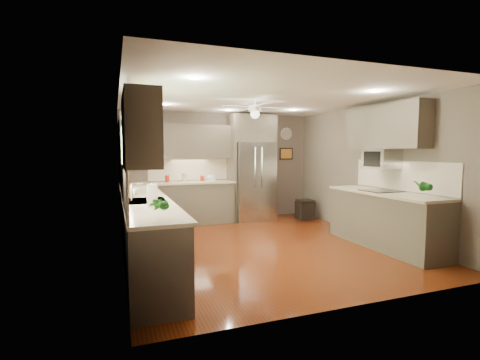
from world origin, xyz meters
TOP-DOWN VIEW (x-y plane):
  - floor at (0.00, 0.00)m, footprint 5.00×5.00m
  - ceiling at (0.00, 0.00)m, footprint 5.00×5.00m
  - wall_back at (0.00, 2.50)m, footprint 4.50×0.00m
  - wall_front at (0.00, -2.50)m, footprint 4.50×0.00m
  - wall_left at (-2.25, 0.00)m, footprint 0.00×5.00m
  - wall_right at (2.25, 0.00)m, footprint 0.00×5.00m
  - canister_a at (-1.27, 2.22)m, footprint 0.10×0.10m
  - canister_c at (-0.88, 2.24)m, footprint 0.14×0.14m
  - canister_d at (-0.49, 2.25)m, footprint 0.09×0.09m
  - soap_bottle at (-2.08, -0.07)m, footprint 0.10×0.10m
  - potted_plant_left at (-1.94, -1.90)m, footprint 0.18×0.14m
  - potted_plant_right at (1.90, -1.53)m, footprint 0.19×0.15m
  - bowl at (-0.28, 2.21)m, footprint 0.23×0.23m
  - left_run at (-1.95, 0.15)m, footprint 0.65×4.70m
  - back_run at (-0.72, 2.20)m, footprint 1.85×0.65m
  - uppers at (-0.74, 0.71)m, footprint 4.50×4.70m
  - window at (-2.22, -0.50)m, footprint 0.05×1.12m
  - sink at (-1.93, -0.50)m, footprint 0.50×0.70m
  - refrigerator at (0.70, 2.16)m, footprint 1.06×0.75m
  - right_run at (1.93, -0.80)m, footprint 0.70×2.20m
  - microwave at (2.03, -0.55)m, footprint 0.43×0.55m
  - ceiling_fan at (-0.00, 0.30)m, footprint 1.18×1.18m
  - recessed_lights at (-0.04, 0.40)m, footprint 2.84×3.14m
  - wall_clock at (1.75, 2.48)m, footprint 0.30×0.03m
  - framed_print at (1.75, 2.48)m, footprint 0.36×0.03m
  - stool at (1.86, 1.71)m, footprint 0.39×0.39m
  - paper_towel at (-1.93, -1.14)m, footprint 0.12×0.12m

SIDE VIEW (x-z plane):
  - floor at x=0.00m, z-range 0.00..0.00m
  - stool at x=1.86m, z-range 0.01..0.46m
  - left_run at x=-1.95m, z-range -0.24..1.21m
  - back_run at x=-0.72m, z-range -0.24..1.21m
  - right_run at x=1.93m, z-range -0.24..1.21m
  - sink at x=-1.93m, z-range 0.75..1.07m
  - bowl at x=-0.28m, z-range 0.94..0.99m
  - canister_d at x=-0.49m, z-range 0.94..1.06m
  - canister_a at x=-1.27m, z-range 0.95..1.09m
  - soap_bottle at x=-2.08m, z-range 0.94..1.11m
  - canister_c at x=-0.88m, z-range 0.93..1.13m
  - paper_towel at x=-1.93m, z-range 0.93..1.24m
  - potted_plant_left at x=-1.94m, z-range 0.94..1.23m
  - potted_plant_right at x=1.90m, z-range 0.94..1.27m
  - refrigerator at x=0.70m, z-range -0.04..2.41m
  - wall_back at x=0.00m, z-range -1.00..3.50m
  - wall_front at x=0.00m, z-range -1.00..3.50m
  - wall_left at x=-2.25m, z-range -1.25..3.75m
  - wall_right at x=2.25m, z-range -1.25..3.75m
  - microwave at x=2.03m, z-range 1.31..1.65m
  - framed_print at x=1.75m, z-range 1.40..1.70m
  - window at x=-2.22m, z-range 1.09..2.01m
  - uppers at x=-0.74m, z-range 1.39..2.35m
  - wall_clock at x=1.75m, z-range 1.90..2.20m
  - ceiling_fan at x=0.00m, z-range 2.17..2.49m
  - recessed_lights at x=-0.04m, z-range 2.49..2.50m
  - ceiling at x=0.00m, z-range 2.50..2.50m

